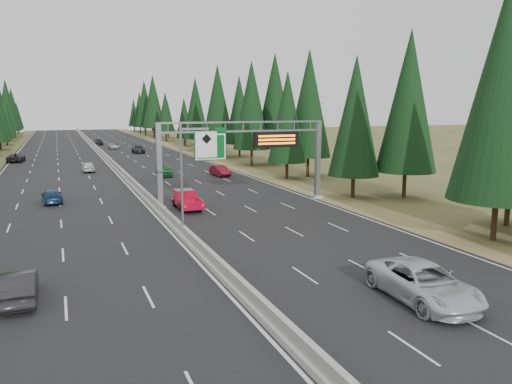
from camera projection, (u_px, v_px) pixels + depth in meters
The scene contains 17 objects.
road at pixel (108, 161), 85.76m from camera, with size 32.00×260.00×0.08m, color black.
shoulder_right at pixel (207, 157), 92.25m from camera, with size 3.60×260.00×0.06m, color olive.
median_barrier at pixel (108, 159), 85.69m from camera, with size 0.70×260.00×0.85m.
sign_gantry at pixel (250, 149), 46.81m from camera, with size 16.75×0.98×7.80m.
hov_sign_pole at pixel (190, 172), 34.78m from camera, with size 2.80×0.50×8.00m.
tree_row_right at pixel (265, 107), 76.28m from camera, with size 12.20×238.71×18.78m.
silver_minivan at pixel (423, 283), 23.55m from camera, with size 2.96×6.42×1.78m, color silver.
red_pickup at pixel (186, 198), 45.23m from camera, with size 1.82×5.11×1.66m.
car_ahead_green at pixel (164, 170), 66.70m from camera, with size 1.83×4.55×1.55m, color #176529.
car_ahead_dkred at pixel (220, 171), 66.59m from camera, with size 1.48×4.25×1.40m, color maroon.
car_ahead_dkgrey at pixel (138, 149), 100.20m from camera, with size 2.15×5.28×1.53m, color black.
car_ahead_white at pixel (114, 146), 110.65m from camera, with size 2.16×4.67×1.30m, color #B2B2B2.
car_ahead_far at pixel (98, 142), 121.91m from camera, with size 1.89×4.70×1.60m, color black.
car_onc_near at pixel (19, 286), 23.54m from camera, with size 1.56×4.46×1.47m, color black.
car_onc_blue at pixel (52, 196), 47.88m from camera, with size 1.80×4.42×1.28m, color navy.
car_onc_white at pixel (88, 167), 70.99m from camera, with size 1.71×4.25×1.45m, color silver.
car_onc_far at pixel (16, 158), 83.77m from camera, with size 2.41×5.23×1.45m, color black.
Camera 1 is at (-7.90, -8.82, 9.15)m, focal length 35.00 mm.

